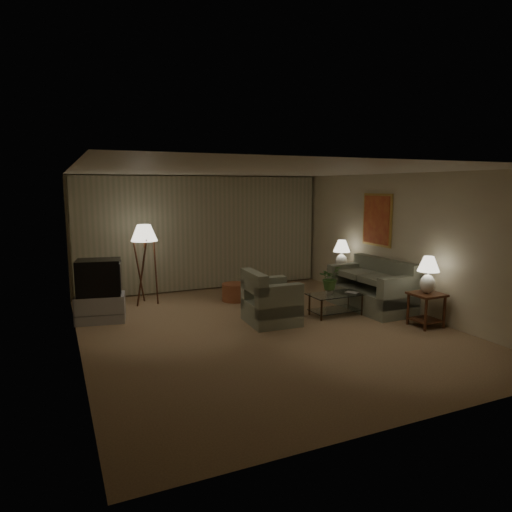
{
  "coord_description": "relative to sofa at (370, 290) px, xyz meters",
  "views": [
    {
      "loc": [
        -3.26,
        -6.89,
        2.45
      ],
      "look_at": [
        0.1,
        0.6,
        1.19
      ],
      "focal_mm": 32.0,
      "sensor_mm": 36.0,
      "label": 1
    }
  ],
  "objects": [
    {
      "name": "table_lamp_far",
      "position": [
        0.15,
        1.25,
        0.59
      ],
      "size": [
        0.38,
        0.38,
        0.65
      ],
      "color": "white",
      "rests_on": "side_table_far"
    },
    {
      "name": "table_lamp_near",
      "position": [
        0.15,
        -1.35,
        0.59
      ],
      "size": [
        0.38,
        0.38,
        0.65
      ],
      "color": "white",
      "rests_on": "side_table_near"
    },
    {
      "name": "room_shell",
      "position": [
        -2.48,
        1.17,
        1.35
      ],
      "size": [
        6.04,
        7.02,
        2.72
      ],
      "color": "#C5B497",
      "rests_on": "ground"
    },
    {
      "name": "tv_cabinet",
      "position": [
        -5.05,
        1.3,
        -0.14
      ],
      "size": [
        1.06,
        0.85,
        0.5
      ],
      "primitive_type": "cube",
      "rotation": [
        0.0,
        0.0,
        -0.18
      ],
      "color": "#A3A2A5",
      "rests_on": "ground"
    },
    {
      "name": "sofa",
      "position": [
        0.0,
        0.0,
        0.0
      ],
      "size": [
        1.82,
        0.98,
        0.79
      ],
      "rotation": [
        0.0,
        0.0,
        -1.55
      ],
      "color": "gray",
      "rests_on": "ground"
    },
    {
      "name": "book",
      "position": [
        -0.64,
        -0.2,
        0.03
      ],
      "size": [
        0.26,
        0.28,
        0.02
      ],
      "primitive_type": "imported",
      "rotation": [
        0.0,
        0.0,
        0.53
      ],
      "color": "olive",
      "rests_on": "coffee_table"
    },
    {
      "name": "side_table_far",
      "position": [
        0.15,
        1.25,
        0.0
      ],
      "size": [
        0.49,
        0.41,
        0.6
      ],
      "color": "#3D1C10",
      "rests_on": "ground"
    },
    {
      "name": "crt_tv",
      "position": [
        -5.05,
        1.3,
        0.43
      ],
      "size": [
        0.95,
        0.81,
        0.65
      ],
      "primitive_type": "cube",
      "rotation": [
        0.0,
        0.0,
        -0.18
      ],
      "color": "black",
      "rests_on": "tv_cabinet"
    },
    {
      "name": "armchair",
      "position": [
        -2.24,
        -0.05,
        -0.01
      ],
      "size": [
        0.99,
        0.95,
        0.76
      ],
      "rotation": [
        0.0,
        0.0,
        1.52
      ],
      "color": "gray",
      "rests_on": "ground"
    },
    {
      "name": "coffee_table",
      "position": [
        -0.89,
        -0.1,
        -0.12
      ],
      "size": [
        1.05,
        0.57,
        0.41
      ],
      "color": "silver",
      "rests_on": "ground"
    },
    {
      "name": "floor_lamp",
      "position": [
        -4.04,
        2.24,
        0.48
      ],
      "size": [
        0.54,
        0.54,
        1.67
      ],
      "color": "#3D1C10",
      "rests_on": "ground"
    },
    {
      "name": "ground",
      "position": [
        -2.5,
        -0.33,
        -0.39
      ],
      "size": [
        7.0,
        7.0,
        0.0
      ],
      "primitive_type": "plane",
      "color": "#A28359",
      "rests_on": "ground"
    },
    {
      "name": "flowers",
      "position": [
        -1.04,
        -0.1,
        0.4
      ],
      "size": [
        0.52,
        0.49,
        0.46
      ],
      "primitive_type": "imported",
      "rotation": [
        0.0,
        0.0,
        0.41
      ],
      "color": "#497835",
      "rests_on": "vase"
    },
    {
      "name": "ottoman",
      "position": [
        -2.24,
        1.73,
        -0.21
      ],
      "size": [
        0.59,
        0.59,
        0.37
      ],
      "primitive_type": "cylinder",
      "rotation": [
        0.0,
        0.0,
        0.06
      ],
      "color": "#965C33",
      "rests_on": "ground"
    },
    {
      "name": "side_table_near",
      "position": [
        0.15,
        -1.35,
        0.01
      ],
      "size": [
        0.52,
        0.52,
        0.6
      ],
      "color": "#3D1C10",
      "rests_on": "ground"
    },
    {
      "name": "vase",
      "position": [
        -1.04,
        -0.1,
        0.09
      ],
      "size": [
        0.18,
        0.18,
        0.15
      ],
      "primitive_type": "imported",
      "rotation": [
        0.0,
        0.0,
        -0.38
      ],
      "color": "white",
      "rests_on": "coffee_table"
    }
  ]
}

